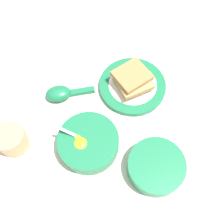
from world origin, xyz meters
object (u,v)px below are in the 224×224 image
Objects in this scene: soup_spoon at (61,93)px; drinking_cup at (12,139)px; congee_bowl at (156,166)px; egg_bowl at (88,143)px; toast_sandwich at (133,80)px; toast_plate at (132,86)px.

soup_spoon is 0.19m from drinking_cup.
congee_bowl is (0.33, -0.01, 0.01)m from soup_spoon.
egg_bowl reaches higher than drinking_cup.
toast_sandwich reaches higher than congee_bowl.
egg_bowl reaches higher than toast_sandwich.
egg_bowl reaches higher than congee_bowl.
toast_sandwich is 0.95× the size of soup_spoon.
soup_spoon is (-0.16, 0.07, -0.01)m from egg_bowl.
soup_spoon is 0.92× the size of congee_bowl.
toast_sandwich and drinking_cup have the same top height.
soup_spoon reaches higher than toast_plate.
egg_bowl reaches higher than toast_plate.
drinking_cup is at bearing -87.48° from soup_spoon.
soup_spoon is (-0.14, -0.15, -0.03)m from toast_sandwich.
drinking_cup is (-0.13, -0.34, -0.01)m from toast_sandwich.
toast_sandwich is at bearing 68.70° from drinking_cup.
toast_plate is at bearing 44.37° from toast_sandwich.
toast_sandwich is 0.36m from drinking_cup.
congee_bowl is at bearing 19.54° from egg_bowl.
toast_plate is at bearing 47.52° from soup_spoon.
toast_plate is 1.50× the size of soup_spoon.
drinking_cup reaches higher than congee_bowl.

